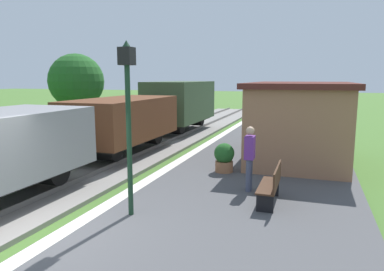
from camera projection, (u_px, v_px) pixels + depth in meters
ground_plane at (39, 246)px, 6.89m from camera, size 160.00×160.00×0.00m
platform_slab at (198, 268)px, 5.85m from camera, size 6.00×60.00×0.25m
platform_edge_stripe at (56, 237)px, 6.72m from camera, size 0.36×60.00×0.01m
freight_train at (130, 119)px, 14.98m from camera, size 2.50×19.40×2.72m
station_hut at (300, 121)px, 13.07m from camera, size 3.50×5.80×2.78m
bench_near_hut at (272, 184)px, 8.43m from camera, size 0.42×1.50×0.91m
person_waiting at (250, 156)px, 9.34m from camera, size 0.25×0.38×1.71m
potted_planter at (224, 157)px, 11.32m from camera, size 0.64×0.64×0.92m
lamp_post_near at (128, 97)px, 7.43m from camera, size 0.28×0.28×3.70m
tree_trackside_far at (76, 81)px, 19.03m from camera, size 2.90×2.90×4.46m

